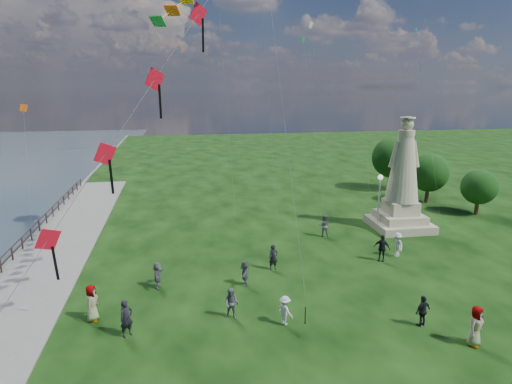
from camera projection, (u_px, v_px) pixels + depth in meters
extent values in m
cube|color=slate|center=(20.00, 301.00, 23.06)|extent=(5.00, 60.00, 0.10)
cylinder|color=black|center=(1.00, 266.00, 26.36)|extent=(0.11, 0.11, 1.00)
cylinder|color=black|center=(12.00, 254.00, 28.27)|extent=(0.11, 0.11, 1.00)
cylinder|color=black|center=(22.00, 244.00, 30.17)|extent=(0.11, 0.11, 1.00)
cylinder|color=black|center=(31.00, 234.00, 32.08)|extent=(0.11, 0.11, 1.00)
cylinder|color=black|center=(39.00, 226.00, 33.99)|extent=(0.11, 0.11, 1.00)
cylinder|color=black|center=(46.00, 219.00, 35.90)|extent=(0.11, 0.11, 1.00)
cylinder|color=black|center=(53.00, 212.00, 37.81)|extent=(0.11, 0.11, 1.00)
cylinder|color=black|center=(59.00, 206.00, 39.72)|extent=(0.11, 0.11, 1.00)
cylinder|color=black|center=(64.00, 201.00, 41.62)|extent=(0.11, 0.11, 1.00)
cylinder|color=black|center=(69.00, 196.00, 43.53)|extent=(0.11, 0.11, 1.00)
cylinder|color=black|center=(73.00, 191.00, 45.44)|extent=(0.11, 0.11, 1.00)
cylinder|color=black|center=(77.00, 187.00, 47.35)|extent=(0.11, 0.11, 1.00)
cylinder|color=black|center=(81.00, 183.00, 49.26)|extent=(0.11, 0.11, 1.00)
cube|color=#BEAE8F|center=(399.00, 224.00, 35.10)|extent=(4.57, 4.57, 0.63)
cube|color=#BEAE8F|center=(400.00, 217.00, 34.95)|extent=(3.48, 3.48, 0.63)
cube|color=#BEAE8F|center=(400.00, 207.00, 34.75)|extent=(2.40, 2.40, 1.05)
cylinder|color=#BEAE8F|center=(407.00, 133.00, 33.31)|extent=(1.31, 1.31, 0.42)
sphere|color=#BEAE8F|center=(407.00, 124.00, 33.16)|extent=(0.97, 0.97, 0.97)
cylinder|color=#BEAE8F|center=(408.00, 118.00, 33.04)|extent=(1.16, 1.16, 0.11)
cylinder|color=silver|center=(379.00, 204.00, 34.60)|extent=(0.12, 0.12, 4.14)
sphere|color=white|center=(380.00, 177.00, 34.08)|extent=(0.41, 0.41, 0.41)
cylinder|color=#382314|center=(427.00, 194.00, 42.58)|extent=(0.36, 0.36, 1.89)
sphere|color=#15370F|center=(429.00, 173.00, 42.07)|extent=(3.78, 3.78, 3.78)
cylinder|color=#382314|center=(477.00, 206.00, 38.76)|extent=(0.36, 0.36, 1.57)
sphere|color=#15370F|center=(479.00, 187.00, 38.33)|extent=(3.14, 3.14, 3.14)
cylinder|color=#382314|center=(391.00, 180.00, 48.06)|extent=(0.36, 0.36, 2.25)
sphere|color=#15370F|center=(392.00, 158.00, 47.46)|extent=(4.49, 4.49, 4.49)
imported|color=black|center=(126.00, 318.00, 19.68)|extent=(0.78, 0.73, 1.80)
imported|color=#595960|center=(232.00, 304.00, 21.22)|extent=(0.91, 0.78, 1.60)
imported|color=silver|center=(285.00, 310.00, 20.70)|extent=(0.93, 1.06, 1.47)
imported|color=black|center=(423.00, 311.00, 20.55)|extent=(1.03, 0.74, 1.58)
imported|color=#595960|center=(476.00, 326.00, 18.97)|extent=(1.08, 0.96, 1.88)
imported|color=#595960|center=(158.00, 275.00, 24.51)|extent=(0.82, 1.51, 1.55)
imported|color=black|center=(273.00, 257.00, 26.91)|extent=(0.65, 0.47, 1.66)
imported|color=#595960|center=(324.00, 226.00, 32.95)|extent=(0.96, 0.75, 1.74)
imported|color=silver|center=(397.00, 245.00, 29.06)|extent=(0.67, 1.14, 1.68)
imported|color=black|center=(382.00, 248.00, 28.28)|extent=(1.16, 1.08, 1.80)
imported|color=#595960|center=(92.00, 303.00, 21.01)|extent=(0.73, 1.00, 1.87)
imported|color=#595960|center=(245.00, 273.00, 24.84)|extent=(0.74, 1.44, 1.50)
cube|color=red|center=(48.00, 240.00, 16.22)|extent=(0.87, 0.64, 1.03)
cube|color=black|center=(55.00, 263.00, 16.39)|extent=(0.10, 0.28, 1.48)
cube|color=red|center=(105.00, 154.00, 17.43)|extent=(0.87, 0.64, 1.03)
cube|color=black|center=(111.00, 177.00, 17.60)|extent=(0.10, 0.28, 1.48)
cube|color=red|center=(155.00, 79.00, 18.65)|extent=(0.87, 0.64, 1.03)
cube|color=black|center=(160.00, 102.00, 18.81)|extent=(0.10, 0.28, 1.48)
cube|color=red|center=(198.00, 14.00, 19.86)|extent=(0.87, 0.64, 1.03)
cube|color=black|center=(203.00, 36.00, 20.02)|extent=(0.10, 0.28, 1.48)
cylinder|color=black|center=(305.00, 315.00, 20.82)|extent=(0.06, 0.06, 0.90)
cube|color=#FF5A10|center=(172.00, 11.00, 15.43)|extent=(0.62, 0.67, 0.30)
cube|color=#1B923A|center=(158.00, 21.00, 14.86)|extent=(0.60, 0.66, 0.31)
cube|color=silver|center=(311.00, 25.00, 36.05)|extent=(0.51, 0.39, 0.57)
cylinder|color=#595959|center=(323.00, 125.00, 35.70)|extent=(1.02, 5.02, 16.30)
cylinder|color=#595959|center=(362.00, 80.00, 38.76)|extent=(1.02, 5.02, 23.61)
cylinder|color=#595959|center=(224.00, 74.00, 37.67)|extent=(1.02, 5.02, 24.60)
cube|color=#1B923A|center=(303.00, 40.00, 42.64)|extent=(0.51, 0.39, 0.57)
cylinder|color=#595959|center=(313.00, 122.00, 42.23)|extent=(1.02, 5.02, 15.77)
cube|color=#FF5A10|center=(23.00, 108.00, 30.19)|extent=(0.51, 0.39, 0.57)
cylinder|color=#595959|center=(28.00, 183.00, 29.06)|extent=(1.02, 5.01, 9.79)
cylinder|color=#595959|center=(266.00, 75.00, 37.74)|extent=(1.02, 5.02, 24.46)
cube|color=#197198|center=(416.00, 31.00, 38.41)|extent=(0.51, 0.39, 0.57)
cylinder|color=#595959|center=(428.00, 124.00, 38.03)|extent=(1.02, 5.02, 16.11)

